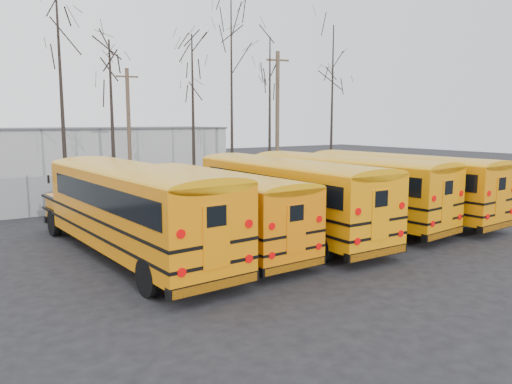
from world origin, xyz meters
TOP-DOWN VIEW (x-y plane):
  - ground at (0.00, 0.00)m, footprint 120.00×120.00m
  - fence at (0.00, 12.00)m, footprint 40.00×0.04m
  - distant_building at (2.00, 32.00)m, footprint 22.00×8.00m
  - bus_a at (-6.45, 1.89)m, footprint 3.24×12.06m
  - bus_b at (-3.42, 1.59)m, footprint 2.59×10.61m
  - bus_c at (-0.16, 1.59)m, footprint 2.93×11.73m
  - bus_d at (3.47, 2.01)m, footprint 3.81×11.77m
  - bus_e at (6.71, 1.58)m, footprint 3.25×11.57m
  - utility_pole_left at (-0.62, 17.78)m, footprint 1.45×0.29m
  - utility_pole_right at (10.54, 16.32)m, footprint 1.71×0.66m
  - tree_3 at (-5.65, 14.16)m, footprint 0.26×0.26m
  - tree_4 at (-3.07, 13.76)m, footprint 0.26×0.26m
  - tree_5 at (2.23, 14.10)m, footprint 0.26×0.26m
  - tree_6 at (5.76, 15.18)m, footprint 0.26×0.26m
  - tree_7 at (9.05, 15.26)m, footprint 0.26×0.26m
  - tree_8 at (16.93, 17.18)m, footprint 0.26×0.26m

SIDE VIEW (x-z plane):
  - ground at x=0.00m, z-range 0.00..0.00m
  - fence at x=0.00m, z-range 0.00..2.00m
  - bus_b at x=-3.42m, z-range 0.25..3.21m
  - bus_e at x=6.71m, z-range 0.27..3.48m
  - bus_d at x=3.47m, z-range 0.28..3.52m
  - bus_c at x=-0.16m, z-range 0.28..3.55m
  - bus_a at x=-6.45m, z-range 0.29..3.63m
  - distant_building at x=2.00m, z-range 0.00..4.00m
  - utility_pole_left at x=-0.62m, z-range 0.11..8.24m
  - tree_4 at x=-3.07m, z-range 0.00..9.19m
  - tree_5 at x=2.23m, z-range 0.00..10.04m
  - utility_pole_right at x=10.54m, z-range 0.14..10.02m
  - tree_7 at x=9.05m, z-range 0.00..10.66m
  - tree_3 at x=-5.65m, z-range 0.00..12.10m
  - tree_8 at x=16.93m, z-range 0.00..12.57m
  - tree_6 at x=5.76m, z-range 0.00..12.97m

